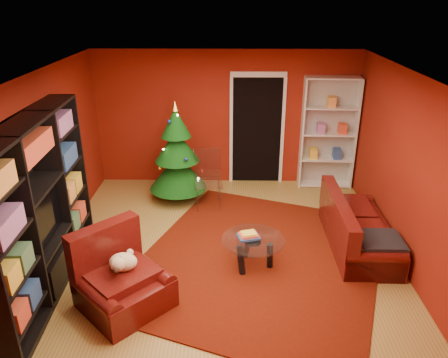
{
  "coord_description": "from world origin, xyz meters",
  "views": [
    {
      "loc": [
        0.1,
        -5.42,
        3.57
      ],
      "look_at": [
        0.0,
        0.4,
        1.05
      ],
      "focal_mm": 35.0,
      "sensor_mm": 36.0,
      "label": 1
    }
  ],
  "objects_px": {
    "coffee_table": "(253,252)",
    "white_bookshelf": "(328,134)",
    "media_unit": "(36,210)",
    "christmas_tree": "(177,153)",
    "rug": "(259,259)",
    "gift_box_teal": "(174,183)",
    "dog": "(123,262)",
    "acrylic_chair": "(208,183)",
    "armchair": "(123,279)",
    "gift_box_red": "(188,185)",
    "sofa": "(360,223)",
    "gift_box_green": "(177,185)"
  },
  "relations": [
    {
      "from": "coffee_table",
      "to": "white_bookshelf",
      "type": "bearing_deg",
      "value": 61.52
    },
    {
      "from": "media_unit",
      "to": "christmas_tree",
      "type": "relative_size",
      "value": 1.56
    },
    {
      "from": "rug",
      "to": "gift_box_teal",
      "type": "height_order",
      "value": "gift_box_teal"
    },
    {
      "from": "christmas_tree",
      "to": "gift_box_teal",
      "type": "xyz_separation_m",
      "value": [
        -0.14,
        0.42,
        -0.76
      ]
    },
    {
      "from": "dog",
      "to": "acrylic_chair",
      "type": "bearing_deg",
      "value": 25.83
    },
    {
      "from": "armchair",
      "to": "white_bookshelf",
      "type": "bearing_deg",
      "value": 4.32
    },
    {
      "from": "white_bookshelf",
      "to": "acrylic_chair",
      "type": "height_order",
      "value": "white_bookshelf"
    },
    {
      "from": "gift_box_red",
      "to": "armchair",
      "type": "height_order",
      "value": "armchair"
    },
    {
      "from": "white_bookshelf",
      "to": "sofa",
      "type": "relative_size",
      "value": 1.18
    },
    {
      "from": "dog",
      "to": "armchair",
      "type": "bearing_deg",
      "value": -135.0
    },
    {
      "from": "gift_box_teal",
      "to": "dog",
      "type": "xyz_separation_m",
      "value": [
        -0.17,
        -3.37,
        0.45
      ]
    },
    {
      "from": "armchair",
      "to": "dog",
      "type": "bearing_deg",
      "value": 45.0
    },
    {
      "from": "coffee_table",
      "to": "sofa",
      "type": "bearing_deg",
      "value": 19.04
    },
    {
      "from": "gift_box_green",
      "to": "gift_box_red",
      "type": "relative_size",
      "value": 1.1
    },
    {
      "from": "rug",
      "to": "armchair",
      "type": "bearing_deg",
      "value": -148.72
    },
    {
      "from": "coffee_table",
      "to": "acrylic_chair",
      "type": "distance_m",
      "value": 1.96
    },
    {
      "from": "media_unit",
      "to": "gift_box_red",
      "type": "xyz_separation_m",
      "value": [
        1.55,
        2.94,
        -0.98
      ]
    },
    {
      "from": "gift_box_red",
      "to": "dog",
      "type": "relative_size",
      "value": 0.61
    },
    {
      "from": "white_bookshelf",
      "to": "media_unit",
      "type": "bearing_deg",
      "value": -139.65
    },
    {
      "from": "gift_box_red",
      "to": "gift_box_teal",
      "type": "bearing_deg",
      "value": 161.3
    },
    {
      "from": "gift_box_green",
      "to": "white_bookshelf",
      "type": "bearing_deg",
      "value": 6.94
    },
    {
      "from": "gift_box_green",
      "to": "dog",
      "type": "bearing_deg",
      "value": -94.39
    },
    {
      "from": "rug",
      "to": "sofa",
      "type": "distance_m",
      "value": 1.6
    },
    {
      "from": "gift_box_red",
      "to": "white_bookshelf",
      "type": "xyz_separation_m",
      "value": [
        2.68,
        0.35,
        0.94
      ]
    },
    {
      "from": "gift_box_red",
      "to": "armchair",
      "type": "distance_m",
      "value": 3.39
    },
    {
      "from": "armchair",
      "to": "acrylic_chair",
      "type": "height_order",
      "value": "acrylic_chair"
    },
    {
      "from": "white_bookshelf",
      "to": "sofa",
      "type": "distance_m",
      "value": 2.38
    },
    {
      "from": "gift_box_red",
      "to": "rug",
      "type": "bearing_deg",
      "value": -61.7
    },
    {
      "from": "christmas_tree",
      "to": "white_bookshelf",
      "type": "bearing_deg",
      "value": 13.64
    },
    {
      "from": "white_bookshelf",
      "to": "acrylic_chair",
      "type": "distance_m",
      "value": 2.54
    },
    {
      "from": "sofa",
      "to": "coffee_table",
      "type": "height_order",
      "value": "sofa"
    },
    {
      "from": "gift_box_red",
      "to": "acrylic_chair",
      "type": "distance_m",
      "value": 0.87
    },
    {
      "from": "gift_box_green",
      "to": "armchair",
      "type": "distance_m",
      "value": 3.37
    },
    {
      "from": "acrylic_chair",
      "to": "christmas_tree",
      "type": "bearing_deg",
      "value": 143.15
    },
    {
      "from": "coffee_table",
      "to": "acrylic_chair",
      "type": "relative_size",
      "value": 0.93
    },
    {
      "from": "gift_box_green",
      "to": "media_unit",
      "type": "bearing_deg",
      "value": -114.57
    },
    {
      "from": "media_unit",
      "to": "armchair",
      "type": "relative_size",
      "value": 2.83
    },
    {
      "from": "media_unit",
      "to": "white_bookshelf",
      "type": "height_order",
      "value": "media_unit"
    },
    {
      "from": "gift_box_teal",
      "to": "gift_box_red",
      "type": "xyz_separation_m",
      "value": [
        0.28,
        -0.09,
        -0.02
      ]
    },
    {
      "from": "armchair",
      "to": "sofa",
      "type": "relative_size",
      "value": 0.55
    },
    {
      "from": "dog",
      "to": "coffee_table",
      "type": "distance_m",
      "value": 1.81
    },
    {
      "from": "rug",
      "to": "coffee_table",
      "type": "height_order",
      "value": "coffee_table"
    },
    {
      "from": "media_unit",
      "to": "coffee_table",
      "type": "relative_size",
      "value": 3.3
    },
    {
      "from": "armchair",
      "to": "acrylic_chair",
      "type": "xyz_separation_m",
      "value": [
        0.88,
        2.68,
        0.07
      ]
    },
    {
      "from": "armchair",
      "to": "rug",
      "type": "bearing_deg",
      "value": -14.17
    },
    {
      "from": "white_bookshelf",
      "to": "armchair",
      "type": "relative_size",
      "value": 2.15
    },
    {
      "from": "christmas_tree",
      "to": "gift_box_red",
      "type": "bearing_deg",
      "value": 67.41
    },
    {
      "from": "white_bookshelf",
      "to": "acrylic_chair",
      "type": "relative_size",
      "value": 2.32
    },
    {
      "from": "coffee_table",
      "to": "acrylic_chair",
      "type": "bearing_deg",
      "value": 111.3
    },
    {
      "from": "rug",
      "to": "gift_box_green",
      "type": "xyz_separation_m",
      "value": [
        -1.45,
        2.32,
        0.12
      ]
    }
  ]
}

